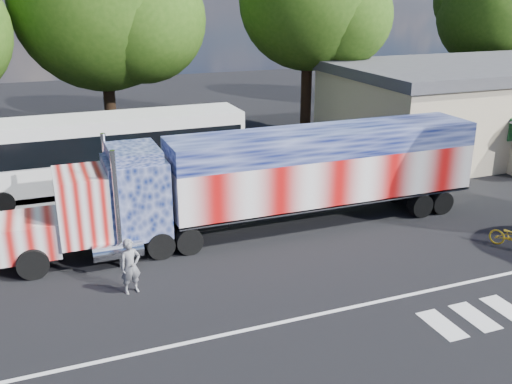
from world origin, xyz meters
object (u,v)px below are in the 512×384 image
object	(u,v)px
semi_truck	(269,178)
woman	(130,266)
tree_ne_a	(311,0)
tree_n_mid	(104,2)
tree_far_ne	(495,13)
coach_bus	(109,154)

from	to	relation	value
semi_truck	woman	size ratio (longest dim) A/B	10.80
tree_ne_a	semi_truck	bearing A→B (deg)	-121.48
tree_n_mid	tree_ne_a	world-z (taller)	tree_n_mid
semi_truck	tree_far_ne	world-z (taller)	tree_far_ne
semi_truck	tree_ne_a	distance (m)	17.58
woman	tree_n_mid	bearing A→B (deg)	71.42
semi_truck	tree_ne_a	xyz separation A→B (m)	(8.54, 13.94, 6.46)
semi_truck	tree_n_mid	world-z (taller)	tree_n_mid
semi_truck	coach_bus	distance (m)	8.76
semi_truck	tree_n_mid	distance (m)	16.98
woman	tree_ne_a	world-z (taller)	tree_ne_a
tree_far_ne	tree_ne_a	bearing A→B (deg)	-172.13
coach_bus	tree_far_ne	distance (m)	32.70
semi_truck	tree_ne_a	world-z (taller)	tree_ne_a
tree_ne_a	tree_far_ne	bearing A→B (deg)	7.87
tree_far_ne	woman	bearing A→B (deg)	-148.28
semi_truck	tree_ne_a	bearing A→B (deg)	58.52
tree_ne_a	tree_n_mid	bearing A→B (deg)	174.16
tree_n_mid	woman	bearing A→B (deg)	-96.58
semi_truck	tree_far_ne	distance (m)	30.69
tree_ne_a	tree_far_ne	distance (m)	17.10
tree_n_mid	tree_far_ne	size ratio (longest dim) A/B	1.16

